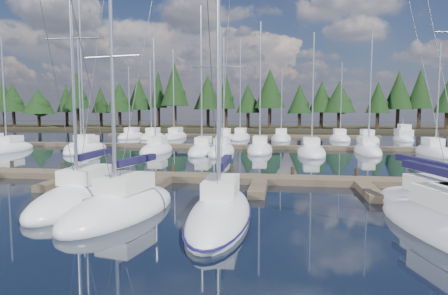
% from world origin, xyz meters
% --- Properties ---
extents(ground, '(260.00, 260.00, 0.00)m').
position_xyz_m(ground, '(0.00, 30.00, 0.00)').
color(ground, black).
rests_on(ground, ground).
extents(far_shore, '(220.00, 30.00, 0.60)m').
position_xyz_m(far_shore, '(0.00, 90.00, 0.30)').
color(far_shore, black).
rests_on(far_shore, ground).
extents(main_dock, '(44.00, 6.13, 0.90)m').
position_xyz_m(main_dock, '(0.00, 17.36, 0.20)').
color(main_dock, brown).
rests_on(main_dock, ground).
extents(back_docks, '(50.00, 21.80, 0.40)m').
position_xyz_m(back_docks, '(0.00, 49.58, 0.20)').
color(back_docks, brown).
rests_on(back_docks, ground).
extents(front_sailboat_2, '(2.99, 8.83, 14.35)m').
position_xyz_m(front_sailboat_2, '(-2.48, 11.21, 0.29)').
color(front_sailboat_2, silver).
rests_on(front_sailboat_2, ground).
extents(front_sailboat_3, '(4.38, 8.02, 12.31)m').
position_xyz_m(front_sailboat_3, '(0.34, 9.31, 0.28)').
color(front_sailboat_3, silver).
rests_on(front_sailboat_3, ground).
extents(front_sailboat_4, '(2.79, 8.90, 11.38)m').
position_xyz_m(front_sailboat_4, '(4.78, 9.02, 0.27)').
color(front_sailboat_4, silver).
rests_on(front_sailboat_4, ground).
extents(front_sailboat_5, '(5.00, 10.26, 13.64)m').
position_xyz_m(front_sailboat_5, '(13.95, 10.16, 0.28)').
color(front_sailboat_5, silver).
rests_on(front_sailboat_5, ground).
extents(back_sailboat_rows, '(47.89, 31.36, 17.23)m').
position_xyz_m(back_sailboat_rows, '(-0.16, 44.62, 0.27)').
color(back_sailboat_rows, silver).
rests_on(back_sailboat_rows, ground).
extents(motor_yacht_right, '(3.31, 8.11, 3.95)m').
position_xyz_m(motor_yacht_right, '(25.30, 55.91, 0.44)').
color(motor_yacht_right, silver).
rests_on(motor_yacht_right, ground).
extents(tree_line, '(185.12, 11.49, 14.24)m').
position_xyz_m(tree_line, '(-0.41, 80.12, 7.55)').
color(tree_line, black).
rests_on(tree_line, far_shore).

